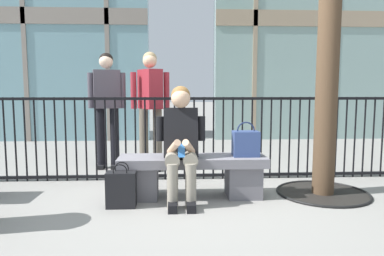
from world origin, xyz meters
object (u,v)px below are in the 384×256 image
Objects in this scene: handbag_on_bench at (246,143)px; shopping_bag at (121,189)px; seated_person_with_phone at (181,140)px; bystander_at_railing at (150,102)px; stone_bench at (192,172)px; bystander_further_back at (107,101)px.

shopping_bag is at bearing -167.41° from handbag_on_bench.
handbag_on_bench is (0.71, 0.12, -0.06)m from seated_person_with_phone.
bystander_at_railing is at bearing 105.62° from seated_person_with_phone.
seated_person_with_phone is 0.71× the size of bystander_at_railing.
bystander_further_back reaches higher than stone_bench.
seated_person_with_phone is at bearing -134.78° from stone_bench.
bystander_at_railing reaches higher than stone_bench.
seated_person_with_phone reaches higher than stone_bench.
handbag_on_bench is 0.22× the size of bystander_at_railing.
stone_bench is 0.80m from shopping_bag.
handbag_on_bench is at bearing -50.27° from bystander_at_railing.
bystander_further_back reaches higher than handbag_on_bench.
bystander_at_railing is at bearing 129.73° from handbag_on_bench.
handbag_on_bench is 0.84× the size of shopping_bag.
stone_bench is 1.61m from bystander_at_railing.
stone_bench is 0.42m from seated_person_with_phone.
bystander_at_railing is at bearing 111.91° from stone_bench.
bystander_further_back is at bearing 164.61° from bystander_at_railing.
shopping_bag is 0.26× the size of bystander_at_railing.
seated_person_with_phone is 2.70× the size of shopping_bag.
shopping_bag is (-0.73, -0.30, -0.09)m from stone_bench.
stone_bench is 1.32× the size of seated_person_with_phone.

